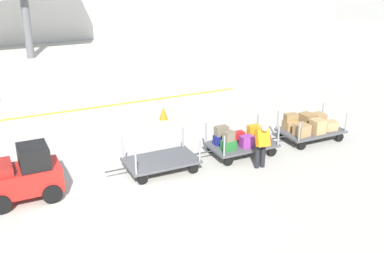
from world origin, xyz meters
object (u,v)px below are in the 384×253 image
(baggage_tug, at_px, (23,175))
(baggage_handler, at_px, (262,144))
(baggage_cart_lead, at_px, (161,161))
(baggage_cart_tail, at_px, (310,126))
(safety_cone_far, at_px, (163,113))
(baggage_cart_middle, at_px, (240,141))

(baggage_tug, distance_m, baggage_handler, 7.26)
(baggage_tug, relative_size, baggage_handler, 1.37)
(baggage_cart_lead, distance_m, baggage_cart_tail, 5.96)
(baggage_handler, bearing_deg, baggage_cart_tail, 25.28)
(baggage_handler, bearing_deg, baggage_cart_lead, 160.15)
(safety_cone_far, bearing_deg, baggage_cart_middle, -74.39)
(baggage_cart_tail, bearing_deg, baggage_tug, -177.49)
(baggage_cart_tail, distance_m, baggage_handler, 3.23)
(baggage_cart_tail, height_order, safety_cone_far, baggage_cart_tail)
(baggage_cart_middle, distance_m, baggage_cart_tail, 3.03)
(baggage_tug, height_order, safety_cone_far, baggage_tug)
(baggage_cart_lead, distance_m, safety_cone_far, 4.79)
(baggage_cart_lead, bearing_deg, baggage_cart_tail, 2.62)
(baggage_cart_lead, bearing_deg, baggage_cart_middle, 2.16)
(baggage_cart_lead, relative_size, baggage_handler, 1.94)
(baggage_cart_middle, bearing_deg, baggage_tug, -177.73)
(baggage_tug, xyz_separation_m, baggage_cart_tail, (10.10, 0.44, -0.22))
(baggage_cart_lead, distance_m, baggage_handler, 3.28)
(baggage_tug, distance_m, baggage_cart_tail, 10.12)
(baggage_tug, height_order, baggage_cart_tail, baggage_tug)
(baggage_tug, bearing_deg, baggage_cart_tail, 2.51)
(baggage_tug, bearing_deg, baggage_cart_lead, 2.35)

